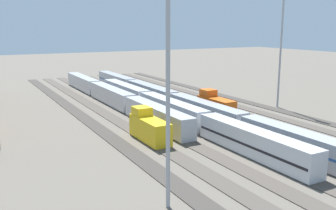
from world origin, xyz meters
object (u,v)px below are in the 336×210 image
at_px(train_on_track_3, 215,105).
at_px(train_on_track_6, 111,96).
at_px(light_mast_1, 168,28).
at_px(train_on_track_5, 172,110).
at_px(train_on_track_4, 174,101).
at_px(train_on_track_7, 149,128).
at_px(light_mast_0, 282,25).

bearing_deg(train_on_track_3, train_on_track_6, 34.48).
bearing_deg(light_mast_1, train_on_track_5, -29.68).
bearing_deg(train_on_track_5, train_on_track_6, 13.44).
xyz_separation_m(train_on_track_4, train_on_track_6, (13.16, 10.00, 0.02)).
xyz_separation_m(train_on_track_5, train_on_track_7, (-10.39, 10.00, 0.14)).
xyz_separation_m(train_on_track_3, train_on_track_6, (21.84, 15.00, -0.14)).
bearing_deg(light_mast_0, train_on_track_3, 89.48).
distance_m(train_on_track_5, light_mast_0, 32.09).
height_order(train_on_track_7, light_mast_0, light_mast_0).
relative_size(train_on_track_3, light_mast_0, 0.34).
xyz_separation_m(train_on_track_3, light_mast_1, (-31.37, 28.40, 16.01)).
height_order(train_on_track_5, light_mast_0, light_mast_0).
relative_size(train_on_track_7, light_mast_0, 0.34).
xyz_separation_m(train_on_track_5, light_mast_0, (-1.07, -27.45, 16.58)).
xyz_separation_m(light_mast_0, light_mast_1, (-31.21, 45.85, -0.43)).
relative_size(train_on_track_7, train_on_track_6, 0.14).
distance_m(train_on_track_5, train_on_track_4, 9.24).
bearing_deg(train_on_track_7, light_mast_1, 159.01).
bearing_deg(train_on_track_3, train_on_track_5, 84.77).
bearing_deg(train_on_track_6, train_on_track_4, -142.76).
relative_size(train_on_track_4, train_on_track_6, 1.34).
height_order(train_on_track_5, light_mast_1, light_mast_1).
height_order(train_on_track_3, light_mast_1, light_mast_1).
height_order(train_on_track_3, light_mast_0, light_mast_0).
distance_m(train_on_track_3, train_on_track_6, 26.50).
xyz_separation_m(train_on_track_7, light_mast_0, (9.31, -37.45, 16.44)).
bearing_deg(train_on_track_7, train_on_track_3, -64.65).
relative_size(train_on_track_5, light_mast_0, 2.42).
bearing_deg(train_on_track_4, train_on_track_3, -150.08).
xyz_separation_m(train_on_track_7, train_on_track_6, (31.32, -5.00, -0.14)).
height_order(train_on_track_7, train_on_track_4, train_on_track_7).
height_order(train_on_track_5, train_on_track_6, same).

